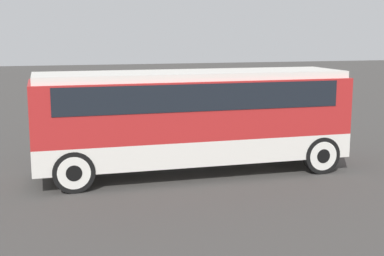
# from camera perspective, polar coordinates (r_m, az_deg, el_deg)

# --- Properties ---
(ground_plane) EXTENTS (120.00, 120.00, 0.00)m
(ground_plane) POSITION_cam_1_polar(r_m,az_deg,el_deg) (17.23, 0.00, -4.79)
(ground_plane) COLOR #423F3D
(tour_bus) EXTENTS (9.83, 2.65, 3.25)m
(tour_bus) POSITION_cam_1_polar(r_m,az_deg,el_deg) (16.86, 0.32, 1.71)
(tour_bus) COLOR silver
(tour_bus) RESTS_ON ground_plane
(parked_car_near) EXTENTS (4.48, 1.87, 1.36)m
(parked_car_near) POSITION_cam_1_polar(r_m,az_deg,el_deg) (25.58, -8.31, 1.59)
(parked_car_near) COLOR #BCBCC1
(parked_car_near) RESTS_ON ground_plane
(parked_car_mid) EXTENTS (4.34, 1.88, 1.41)m
(parked_car_mid) POSITION_cam_1_polar(r_m,az_deg,el_deg) (25.71, 1.91, 1.79)
(parked_car_mid) COLOR silver
(parked_car_mid) RESTS_ON ground_plane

